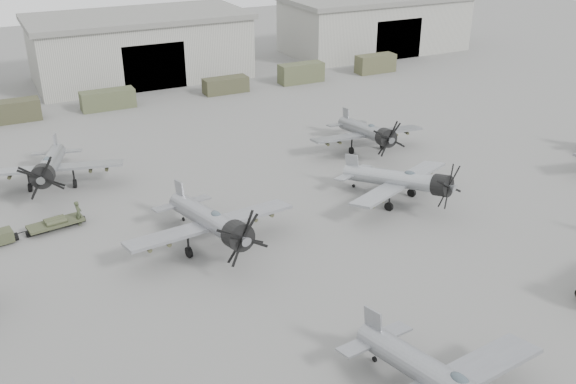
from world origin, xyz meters
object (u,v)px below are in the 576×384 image
aircraft_mid_1 (213,222)px  tug_trailer (21,232)px  aircraft_mid_2 (403,180)px  aircraft_far_1 (369,132)px  aircraft_far_0 (49,166)px  ground_crew (78,213)px

aircraft_mid_1 → tug_trailer: size_ratio=1.74×
aircraft_mid_1 → aircraft_mid_2: bearing=-5.4°
aircraft_far_1 → aircraft_far_0: bearing=176.6°
aircraft_mid_1 → aircraft_far_1: aircraft_mid_1 is taller
aircraft_mid_2 → aircraft_far_1: bearing=48.8°
ground_crew → aircraft_mid_2: bearing=-90.9°
aircraft_far_1 → aircraft_mid_2: bearing=-103.5°
aircraft_far_1 → ground_crew: (-28.48, -2.94, -1.11)m
aircraft_far_1 → tug_trailer: size_ratio=1.58×
aircraft_mid_2 → aircraft_far_0: (-25.60, 15.77, 0.13)m
aircraft_mid_2 → ground_crew: size_ratio=5.76×
aircraft_far_1 → ground_crew: 28.65m
tug_trailer → ground_crew: bearing=-4.2°
aircraft_mid_1 → aircraft_far_0: bearing=113.1°
ground_crew → aircraft_far_1: bearing=-66.7°
aircraft_far_1 → ground_crew: aircraft_far_1 is taller
aircraft_far_0 → tug_trailer: bearing=-99.0°
tug_trailer → ground_crew: size_ratio=3.70×
aircraft_mid_2 → aircraft_far_0: 30.07m
aircraft_mid_1 → aircraft_far_1: bearing=22.8°
aircraft_mid_1 → aircraft_mid_2: (16.66, 0.23, -0.20)m
aircraft_mid_1 → tug_trailer: 14.81m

